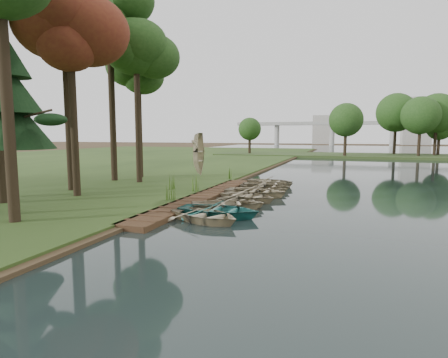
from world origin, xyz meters
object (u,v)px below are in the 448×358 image
(stored_rowboat, at_px, (200,171))
(pine_tree, at_px, (9,104))
(rowboat_2, at_px, (228,203))
(boardwalk, at_px, (202,198))
(rowboat_0, at_px, (205,213))
(rowboat_1, at_px, (219,209))

(stored_rowboat, height_order, pine_tree, pine_tree)
(rowboat_2, bearing_deg, boardwalk, 19.43)
(boardwalk, height_order, pine_tree, pine_tree)
(rowboat_2, distance_m, pine_tree, 11.21)
(rowboat_2, distance_m, stored_rowboat, 14.32)
(rowboat_0, distance_m, stored_rowboat, 16.76)
(stored_rowboat, xyz_separation_m, pine_tree, (-1.93, -17.69, 4.65))
(boardwalk, bearing_deg, rowboat_2, -45.99)
(rowboat_0, distance_m, pine_tree, 10.12)
(boardwalk, bearing_deg, stored_rowboat, 113.19)
(boardwalk, height_order, rowboat_2, rowboat_2)
(boardwalk, bearing_deg, pine_tree, -129.33)
(rowboat_1, xyz_separation_m, pine_tree, (-8.84, -3.37, 4.89))
(boardwalk, xyz_separation_m, rowboat_2, (2.45, -2.54, 0.29))
(boardwalk, height_order, stored_rowboat, stored_rowboat)
(pine_tree, bearing_deg, rowboat_1, 20.89)
(rowboat_1, height_order, rowboat_2, rowboat_1)
(rowboat_0, relative_size, stored_rowboat, 0.96)
(rowboat_0, xyz_separation_m, rowboat_1, (0.29, 1.08, 0.03))
(pine_tree, bearing_deg, rowboat_0, 15.01)
(rowboat_2, xyz_separation_m, stored_rowboat, (-6.77, 12.61, 0.26))
(rowboat_0, height_order, rowboat_1, rowboat_1)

